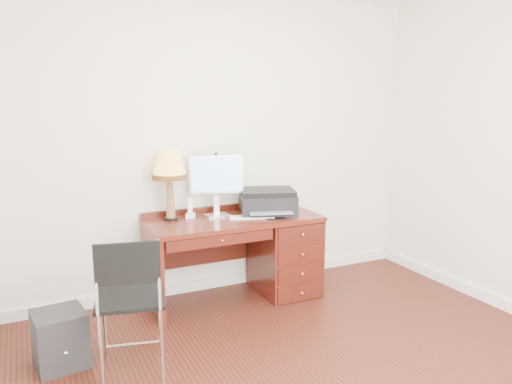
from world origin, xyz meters
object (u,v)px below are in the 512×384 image
printer (268,202)px  phone (190,212)px  chair (132,291)px  equipment_box (60,339)px  desk (267,250)px  monitor (216,178)px  leg_lamp (169,169)px

printer → phone: printer is taller
phone → chair: chair is taller
equipment_box → desk: bearing=8.9°
desk → printer: (0.02, 0.03, 0.44)m
chair → equipment_box: 0.65m
monitor → printer: size_ratio=0.92×
monitor → chair: (-0.95, -0.98, -0.53)m
chair → leg_lamp: bearing=73.7°
monitor → chair: bearing=-118.3°
chair → equipment_box: size_ratio=2.45×
printer → desk: bearing=-110.7°
desk → monitor: 0.82m
monitor → equipment_box: monitor is taller
printer → leg_lamp: 0.93m
printer → chair: bearing=-130.1°
leg_lamp → equipment_box: bearing=-144.5°
leg_lamp → chair: bearing=-118.5°
phone → equipment_box: (-1.15, -0.70, -0.61)m
desk → leg_lamp: (-0.84, 0.16, 0.78)m
desk → phone: size_ratio=8.62×
desk → phone: 0.79m
phone → equipment_box: size_ratio=0.46×
equipment_box → chair: bearing=-42.4°
printer → leg_lamp: leg_lamp is taller
phone → printer: bearing=9.1°
printer → monitor: bearing=-176.2°
desk → monitor: size_ratio=2.78×
leg_lamp → equipment_box: size_ratio=1.58×
printer → phone: 0.70m
monitor → leg_lamp: bearing=-166.7°
desk → chair: (-1.38, -0.84, 0.15)m
printer → chair: size_ratio=0.63×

